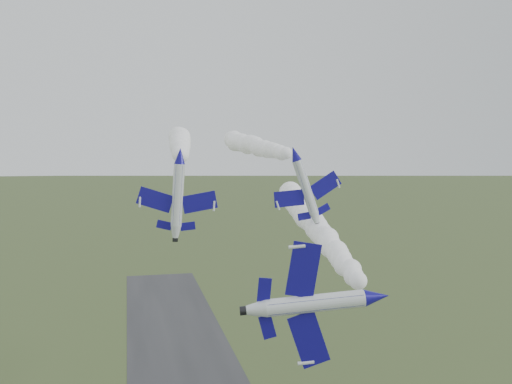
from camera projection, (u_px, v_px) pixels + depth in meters
jet_lead at (377, 297)px, 50.12m from camera, size 4.93×13.30×10.95m
smoke_trail_jet_lead at (312, 223)px, 85.25m from camera, size 13.56×63.64×4.57m
jet_pair_left at (180, 156)px, 72.10m from camera, size 10.11×12.06×3.00m
smoke_trail_jet_pair_left at (180, 144)px, 111.33m from camera, size 12.68×74.10×5.04m
jet_pair_right at (295, 153)px, 76.28m from camera, size 9.05×11.44×3.75m
smoke_trail_jet_pair_right at (251, 145)px, 115.13m from camera, size 7.29×73.63×4.60m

